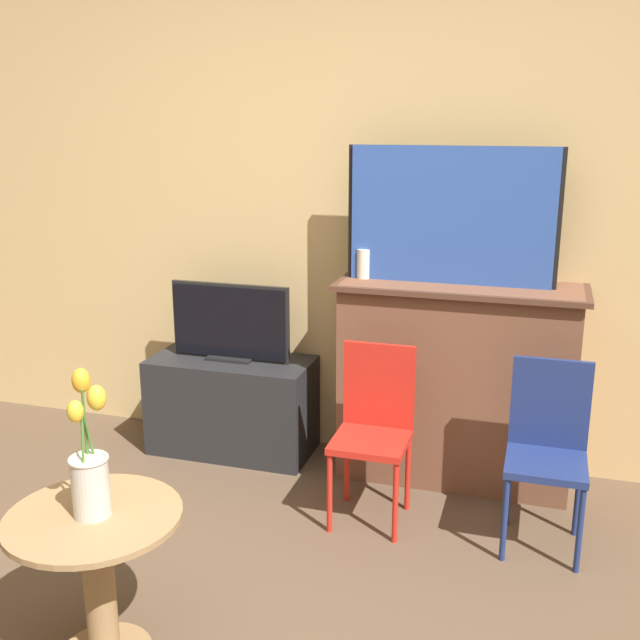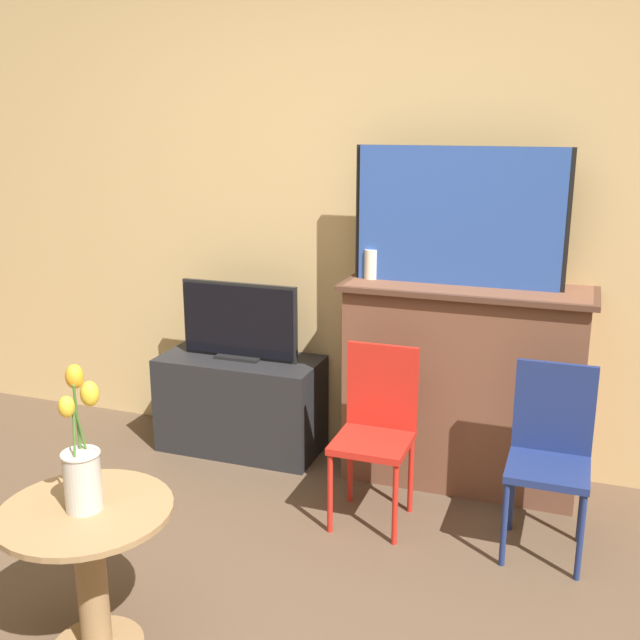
{
  "view_description": "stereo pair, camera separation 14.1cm",
  "coord_description": "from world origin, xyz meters",
  "px_view_note": "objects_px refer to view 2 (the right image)",
  "views": [
    {
      "loc": [
        0.86,
        -1.5,
        1.72
      ],
      "look_at": [
        0.04,
        1.19,
        0.95
      ],
      "focal_mm": 42.0,
      "sensor_mm": 36.0,
      "label": 1
    },
    {
      "loc": [
        0.99,
        -1.46,
        1.72
      ],
      "look_at": [
        0.04,
        1.19,
        0.95
      ],
      "focal_mm": 42.0,
      "sensor_mm": 36.0,
      "label": 2
    }
  ],
  "objects_px": {
    "vase_tulips": "(82,461)",
    "chair_blue": "(550,448)",
    "tv_monitor": "(239,322)",
    "chair_red": "(376,423)",
    "painting": "(458,217)"
  },
  "relations": [
    {
      "from": "tv_monitor",
      "to": "chair_red",
      "type": "bearing_deg",
      "value": -27.15
    },
    {
      "from": "chair_blue",
      "to": "vase_tulips",
      "type": "distance_m",
      "value": 1.79
    },
    {
      "from": "painting",
      "to": "vase_tulips",
      "type": "xyz_separation_m",
      "value": [
        -0.87,
        -1.62,
        -0.6
      ]
    },
    {
      "from": "chair_red",
      "to": "vase_tulips",
      "type": "xyz_separation_m",
      "value": [
        -0.63,
        -1.15,
        0.24
      ]
    },
    {
      "from": "painting",
      "to": "chair_blue",
      "type": "xyz_separation_m",
      "value": [
        0.49,
        -0.47,
        -0.84
      ]
    },
    {
      "from": "vase_tulips",
      "to": "chair_blue",
      "type": "bearing_deg",
      "value": 40.29
    },
    {
      "from": "painting",
      "to": "tv_monitor",
      "type": "relative_size",
      "value": 1.52
    },
    {
      "from": "chair_red",
      "to": "vase_tulips",
      "type": "distance_m",
      "value": 1.34
    },
    {
      "from": "tv_monitor",
      "to": "chair_red",
      "type": "relative_size",
      "value": 0.82
    },
    {
      "from": "tv_monitor",
      "to": "chair_red",
      "type": "distance_m",
      "value": 1.0
    },
    {
      "from": "painting",
      "to": "vase_tulips",
      "type": "bearing_deg",
      "value": -118.09
    },
    {
      "from": "painting",
      "to": "chair_red",
      "type": "relative_size",
      "value": 1.25
    },
    {
      "from": "painting",
      "to": "chair_red",
      "type": "height_order",
      "value": "painting"
    },
    {
      "from": "chair_red",
      "to": "chair_blue",
      "type": "xyz_separation_m",
      "value": [
        0.72,
        -0.0,
        0.0
      ]
    },
    {
      "from": "chair_blue",
      "to": "chair_red",
      "type": "bearing_deg",
      "value": 179.7
    }
  ]
}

